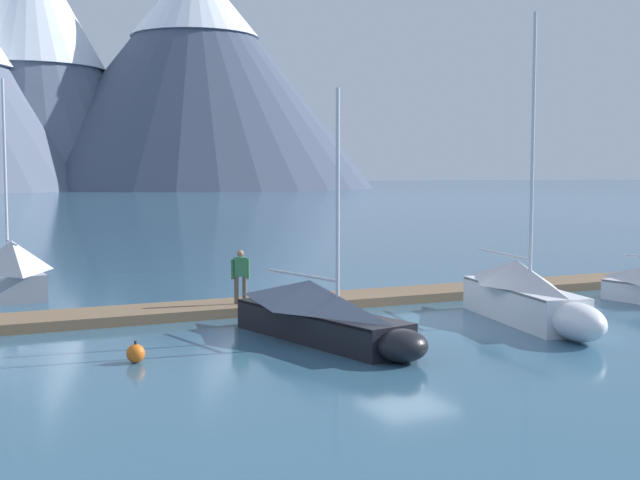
{
  "coord_description": "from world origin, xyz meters",
  "views": [
    {
      "loc": [
        -12.78,
        -20.81,
        4.41
      ],
      "look_at": [
        0.0,
        6.0,
        2.0
      ],
      "focal_mm": 47.19,
      "sensor_mm": 36.0,
      "label": 1
    }
  ],
  "objects_px": {
    "mooring_buoy_inner_mooring": "(136,353)",
    "sailboat_mid_dock_port": "(528,294)",
    "sailboat_second_berth": "(322,313)",
    "sailboat_nearest_berth": "(10,270)",
    "person_on_dock": "(240,273)"
  },
  "relations": [
    {
      "from": "sailboat_nearest_berth",
      "to": "mooring_buoy_inner_mooring",
      "type": "distance_m",
      "value": 12.68
    },
    {
      "from": "sailboat_second_berth",
      "to": "person_on_dock",
      "type": "distance_m",
      "value": 5.08
    },
    {
      "from": "sailboat_second_berth",
      "to": "mooring_buoy_inner_mooring",
      "type": "bearing_deg",
      "value": -175.74
    },
    {
      "from": "sailboat_nearest_berth",
      "to": "person_on_dock",
      "type": "relative_size",
      "value": 4.58
    },
    {
      "from": "mooring_buoy_inner_mooring",
      "to": "sailboat_mid_dock_port",
      "type": "bearing_deg",
      "value": 0.67
    },
    {
      "from": "sailboat_mid_dock_port",
      "to": "mooring_buoy_inner_mooring",
      "type": "xyz_separation_m",
      "value": [
        -11.51,
        -0.14,
        -0.63
      ]
    },
    {
      "from": "sailboat_nearest_berth",
      "to": "sailboat_second_berth",
      "type": "xyz_separation_m",
      "value": [
        6.52,
        -12.2,
        -0.17
      ]
    },
    {
      "from": "mooring_buoy_inner_mooring",
      "to": "sailboat_second_berth",
      "type": "bearing_deg",
      "value": 4.26
    },
    {
      "from": "sailboat_nearest_berth",
      "to": "sailboat_second_berth",
      "type": "bearing_deg",
      "value": -61.87
    },
    {
      "from": "sailboat_nearest_berth",
      "to": "sailboat_second_berth",
      "type": "relative_size",
      "value": 1.13
    },
    {
      "from": "sailboat_nearest_berth",
      "to": "mooring_buoy_inner_mooring",
      "type": "relative_size",
      "value": 15.02
    },
    {
      "from": "sailboat_second_berth",
      "to": "person_on_dock",
      "type": "bearing_deg",
      "value": 94.48
    },
    {
      "from": "sailboat_mid_dock_port",
      "to": "sailboat_nearest_berth",
      "type": "bearing_deg",
      "value": 136.44
    },
    {
      "from": "person_on_dock",
      "to": "sailboat_nearest_berth",
      "type": "bearing_deg",
      "value": 130.55
    },
    {
      "from": "mooring_buoy_inner_mooring",
      "to": "sailboat_nearest_berth",
      "type": "bearing_deg",
      "value": 97.09
    }
  ]
}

